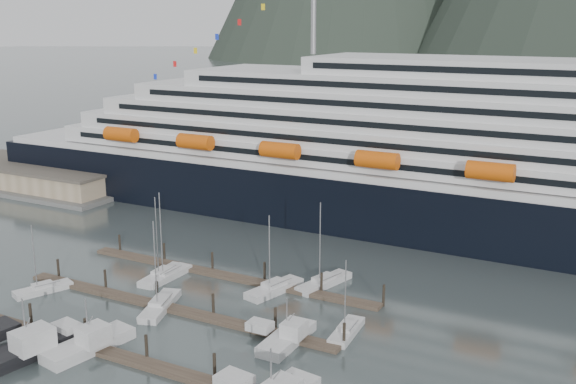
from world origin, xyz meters
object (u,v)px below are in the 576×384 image
at_px(sailboat_c, 167,276).
at_px(trawler_e, 286,337).
at_px(cruise_ship, 527,170).
at_px(sailboat_f, 274,289).
at_px(trawler_b, 88,343).
at_px(sailboat_b, 160,306).
at_px(sailboat_e, 162,275).
at_px(sailboat_a, 43,290).
at_px(sailboat_g, 324,283).
at_px(sailboat_h, 346,332).
at_px(warehouse, 38,178).
at_px(trawler_a, 26,348).

bearing_deg(sailboat_c, trawler_e, -109.87).
relative_size(cruise_ship, sailboat_f, 17.95).
distance_m(sailboat_f, trawler_b, 26.86).
bearing_deg(sailboat_b, sailboat_e, 18.58).
xyz_separation_m(sailboat_a, sailboat_g, (33.20, 20.43, 0.02)).
height_order(sailboat_b, sailboat_h, sailboat_b).
xyz_separation_m(warehouse, sailboat_b, (65.73, -39.46, -1.84)).
distance_m(cruise_ship, sailboat_a, 78.41).
bearing_deg(warehouse, sailboat_b, -30.98).
distance_m(sailboat_b, sailboat_f, 15.80).
bearing_deg(trawler_b, sailboat_a, 71.59).
relative_size(sailboat_a, sailboat_f, 0.87).
height_order(cruise_ship, sailboat_e, cruise_ship).
bearing_deg(sailboat_e, trawler_a, 178.51).
bearing_deg(trawler_a, sailboat_b, -6.83).
distance_m(sailboat_g, trawler_e, 18.33).
bearing_deg(sailboat_g, sailboat_a, 136.13).
xyz_separation_m(warehouse, sailboat_g, (81.11, -22.15, -1.84)).
bearing_deg(sailboat_a, trawler_e, -63.89).
relative_size(sailboat_a, sailboat_e, 0.80).
bearing_deg(sailboat_f, sailboat_h, -103.10).
distance_m(warehouse, sailboat_g, 84.10).
bearing_deg(cruise_ship, sailboat_e, -134.56).
bearing_deg(sailboat_g, sailboat_b, 152.91).
bearing_deg(sailboat_f, sailboat_a, 132.79).
distance_m(sailboat_e, sailboat_f, 17.22).
relative_size(sailboat_b, trawler_b, 1.13).
bearing_deg(trawler_a, trawler_e, -45.60).
bearing_deg(sailboat_h, sailboat_a, 96.19).
relative_size(sailboat_e, sailboat_h, 1.28).
xyz_separation_m(sailboat_f, trawler_a, (-15.58, -28.96, 0.54)).
bearing_deg(trawler_b, trawler_e, -47.36).
height_order(cruise_ship, sailboat_b, cruise_ship).
xyz_separation_m(cruise_ship, sailboat_e, (-42.92, -43.58, -11.63)).
bearing_deg(sailboat_h, sailboat_c, 77.50).
height_order(sailboat_g, trawler_a, sailboat_g).
bearing_deg(sailboat_g, trawler_e, -154.33).
xyz_separation_m(sailboat_c, sailboat_e, (-0.70, -0.19, -0.01)).
bearing_deg(sailboat_b, sailboat_h, -97.45).
relative_size(sailboat_c, trawler_b, 1.21).
xyz_separation_m(sailboat_a, sailboat_f, (28.14, 15.09, 0.03)).
distance_m(trawler_a, trawler_e, 29.17).
relative_size(sailboat_a, sailboat_g, 0.80).
bearing_deg(sailboat_g, warehouse, 89.25).
height_order(trawler_a, trawler_b, trawler_a).
relative_size(warehouse, sailboat_a, 4.51).
xyz_separation_m(warehouse, sailboat_f, (76.04, -27.49, -1.83)).
height_order(sailboat_a, sailboat_e, sailboat_e).
distance_m(warehouse, sailboat_b, 76.69).
bearing_deg(warehouse, cruise_ship, 7.23).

